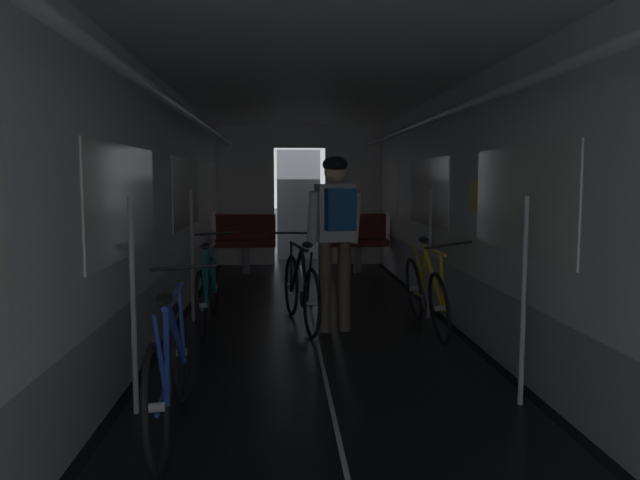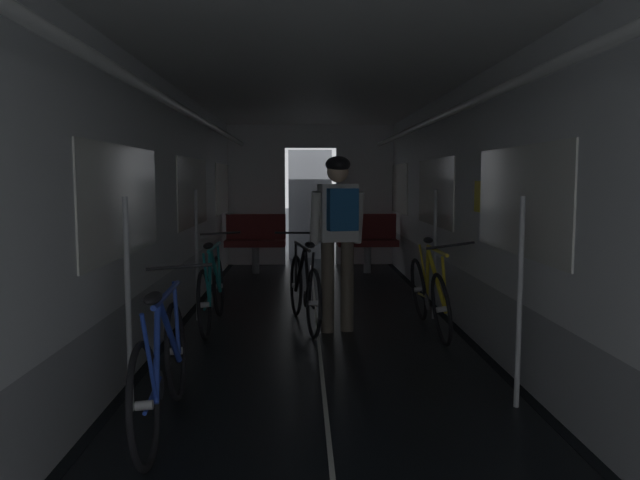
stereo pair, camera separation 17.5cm
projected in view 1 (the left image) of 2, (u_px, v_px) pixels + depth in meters
train_car_shell at (318, 157)px, 5.39m from camera, size 3.14×12.34×2.57m
bench_seat_far_left at (245, 238)px, 9.89m from camera, size 0.98×0.51×0.95m
bench_seat_far_right at (357, 237)px, 10.00m from camera, size 0.98×0.51×0.95m
bicycle_blue at (170, 369)px, 3.68m from camera, size 0.44×1.69×0.95m
bicycle_yellow at (426, 293)px, 6.14m from camera, size 0.44×1.69×0.95m
bicycle_teal at (208, 291)px, 6.23m from camera, size 0.44×1.69×0.94m
person_cyclist_aisle at (335, 224)px, 6.02m from camera, size 0.56×0.44×1.73m
bicycle_black_in_aisle at (301, 289)px, 6.33m from camera, size 0.49×1.67×0.94m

